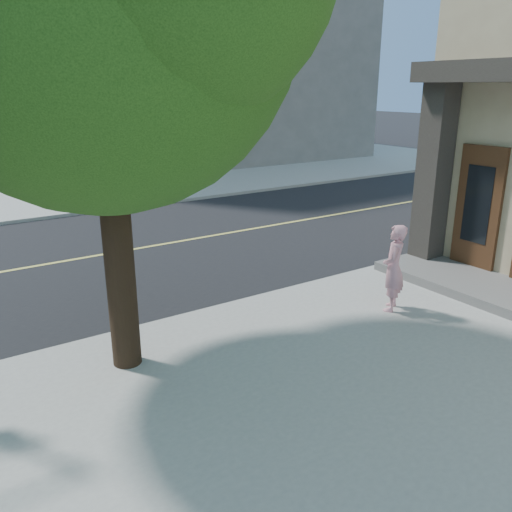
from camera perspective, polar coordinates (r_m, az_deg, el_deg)
sidewalk_ne at (r=32.37m, az=-9.46°, el=10.81°), size 29.00×25.00×0.12m
filler_ne at (r=32.96m, az=-9.68°, el=23.24°), size 18.00×16.00×14.00m
man_on_phone at (r=9.51m, az=14.75°, el=-1.27°), size 0.68×0.64×1.56m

